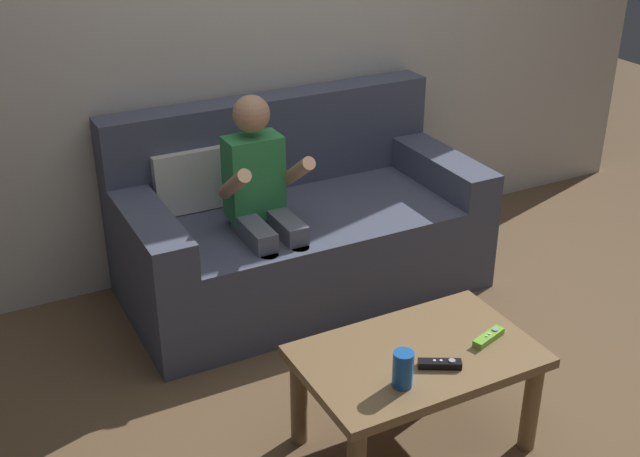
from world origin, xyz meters
The scene contains 7 objects.
ground_plane centered at (0.00, 0.00, 0.00)m, with size 8.74×8.74×0.00m, color brown.
couch centered at (-0.11, 1.05, 0.30)m, with size 1.60×0.80×0.85m.
person_seated_on_couch centered at (-0.35, 0.87, 0.56)m, with size 0.33×0.41×0.98m.
coffee_table centered at (-0.24, -0.14, 0.32)m, with size 0.79×0.50×0.39m.
game_remote_lime_near_edge centered at (0.01, -0.19, 0.40)m, with size 0.14×0.08×0.03m.
game_remote_black_center centered at (-0.22, -0.24, 0.40)m, with size 0.14×0.10×0.03m.
soda_can centered at (-0.38, -0.26, 0.45)m, with size 0.07×0.07×0.12m, color #1959B2.
Camera 1 is at (-1.56, -1.96, 1.96)m, focal length 45.71 mm.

